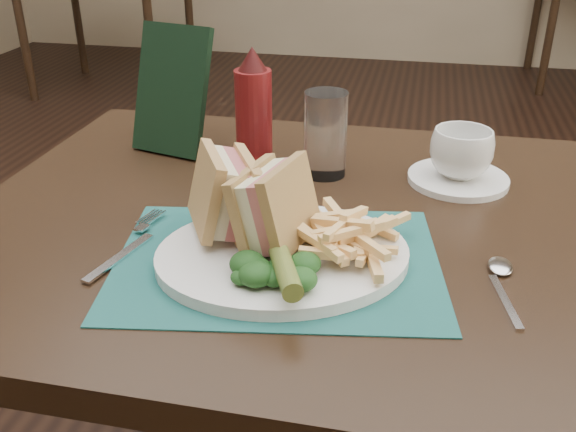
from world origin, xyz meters
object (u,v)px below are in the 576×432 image
object	(u,v)px
coffee_cup	(461,153)
ketchup_bottle	(254,107)
table_bg_left	(111,28)
sandwich_half_a	(206,194)
placemat	(277,262)
plate	(283,256)
check_presenter	(172,90)
table_main	(293,417)
sandwich_half_b	(259,202)
drinking_glass	(325,134)
saucer	(458,179)

from	to	relation	value
coffee_cup	ketchup_bottle	xyz separation A→B (m)	(-0.32, 0.01, 0.05)
table_bg_left	sandwich_half_a	bearing A→B (deg)	-61.37
placemat	coffee_cup	world-z (taller)	coffee_cup
plate	sandwich_half_a	xyz separation A→B (m)	(-0.10, 0.02, 0.06)
table_bg_left	coffee_cup	world-z (taller)	coffee_cup
plate	check_presenter	xyz separation A→B (m)	(-0.26, 0.32, 0.09)
sandwich_half_a	table_main	bearing A→B (deg)	22.29
ketchup_bottle	sandwich_half_b	bearing A→B (deg)	-74.21
table_main	placemat	xyz separation A→B (m)	(0.01, -0.13, 0.38)
sandwich_half_b	sandwich_half_a	bearing A→B (deg)	-172.43
table_main	drinking_glass	world-z (taller)	drinking_glass
table_main	placemat	size ratio (longest dim) A/B	2.35
saucer	coffee_cup	world-z (taller)	coffee_cup
sandwich_half_b	drinking_glass	world-z (taller)	drinking_glass
ketchup_bottle	sandwich_half_a	bearing A→B (deg)	-87.39
plate	sandwich_half_a	world-z (taller)	sandwich_half_a
sandwich_half_b	saucer	world-z (taller)	sandwich_half_b
plate	check_presenter	size ratio (longest dim) A/B	1.43
table_bg_left	coffee_cup	size ratio (longest dim) A/B	9.71
table_bg_left	ketchup_bottle	bearing A→B (deg)	-59.22
sandwich_half_a	check_presenter	distance (m)	0.34
sandwich_half_b	ketchup_bottle	size ratio (longest dim) A/B	0.56
table_bg_left	saucer	xyz separation A→B (m)	(1.94, -2.73, 0.38)
plate	sandwich_half_a	distance (m)	0.12
table_bg_left	sandwich_half_b	size ratio (longest dim) A/B	8.62
placemat	drinking_glass	bearing A→B (deg)	87.26
drinking_glass	check_presenter	distance (m)	0.27
table_bg_left	check_presenter	world-z (taller)	check_presenter
sandwich_half_b	saucer	xyz separation A→B (m)	(0.24, 0.27, -0.06)
sandwich_half_a	coffee_cup	world-z (taller)	sandwich_half_a
plate	sandwich_half_a	size ratio (longest dim) A/B	2.86
check_presenter	sandwich_half_a	bearing A→B (deg)	-48.24
table_main	coffee_cup	distance (m)	0.50
saucer	coffee_cup	distance (m)	0.04
plate	coffee_cup	bearing A→B (deg)	33.97
table_bg_left	ketchup_bottle	size ratio (longest dim) A/B	4.84
drinking_glass	table_bg_left	bearing A→B (deg)	122.34
placemat	plate	bearing A→B (deg)	12.47
plate	check_presenter	world-z (taller)	check_presenter
coffee_cup	sandwich_half_a	bearing A→B (deg)	-139.85
table_main	plate	xyz separation A→B (m)	(0.01, -0.13, 0.38)
sandwich_half_b	placemat	bearing A→B (deg)	-17.74
saucer	sandwich_half_b	bearing A→B (deg)	-132.06
ketchup_bottle	coffee_cup	bearing A→B (deg)	-2.11
placemat	saucer	world-z (taller)	saucer
table_main	saucer	size ratio (longest dim) A/B	6.00
placemat	drinking_glass	xyz separation A→B (m)	(0.01, 0.27, 0.06)
drinking_glass	check_presenter	xyz separation A→B (m)	(-0.26, 0.05, 0.04)
table_main	drinking_glass	distance (m)	0.46
check_presenter	table_bg_left	bearing A→B (deg)	132.83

